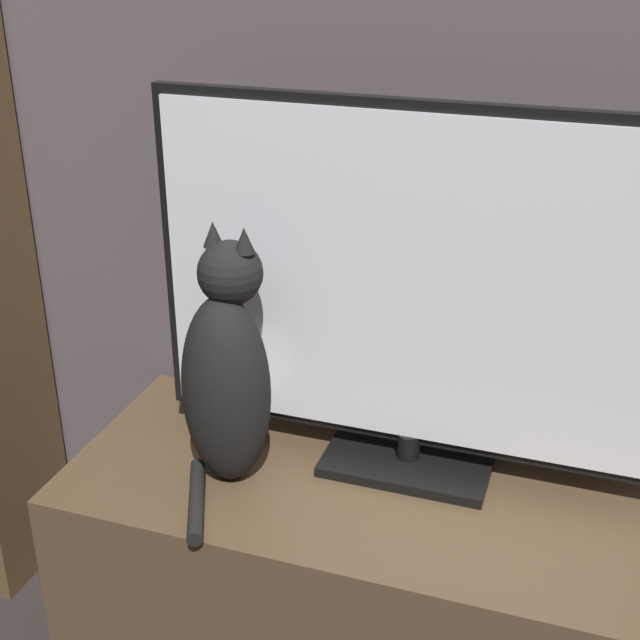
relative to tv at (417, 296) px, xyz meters
The scene contains 4 objects.
wall_back 0.47m from the tv, 100.34° to the left, with size 4.80×0.05×2.60m.
tv_stand 0.63m from the tv, 113.79° to the right, with size 1.18×0.51×0.53m.
tv is the anchor object (origin of this frame).
cat 0.37m from the tv, 155.45° to the right, with size 0.19×0.31×0.49m.
Camera 1 is at (0.34, -0.41, 1.52)m, focal length 50.00 mm.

